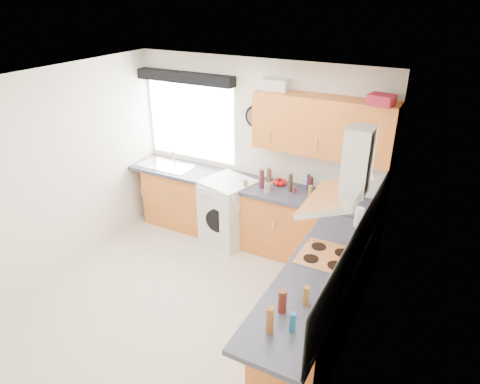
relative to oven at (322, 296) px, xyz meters
The scene contains 40 objects.
ground_plane 1.59m from the oven, 168.69° to the right, with size 3.60×3.60×0.00m, color beige.
ceiling 2.58m from the oven, 168.69° to the right, with size 3.60×3.60×0.02m, color white.
wall_back 2.28m from the oven, 135.00° to the left, with size 3.60×0.02×2.50m, color silver.
wall_front 2.71m from the oven, 125.54° to the right, with size 3.60×0.02×2.50m, color silver.
wall_left 3.41m from the oven, behind, with size 0.02×3.60×2.50m, color silver.
wall_right 0.93m from the oven, 45.00° to the right, with size 0.02×3.60×2.50m, color silver.
window 3.16m from the oven, 149.70° to the left, with size 1.40×0.02×1.10m, color silver.
window_blind 3.40m from the oven, 151.23° to the left, with size 1.50×0.18×0.14m, color black.
splashback 0.81m from the oven, ahead, with size 0.01×3.00×0.54m, color white.
base_cab_back 2.01m from the oven, 142.90° to the left, with size 3.00×0.58×0.86m, color #B15A20.
base_cab_corner 1.20m from the oven, 90.00° to the left, with size 0.60×0.60×0.86m, color #B15A20.
base_cab_right 0.15m from the oven, 86.19° to the right, with size 0.58×2.10×0.86m, color #B15A20.
worktop_back 1.98m from the oven, 141.34° to the left, with size 3.60×0.62×0.05m, color #2C2D36.
worktop_right 0.55m from the oven, 90.00° to the right, with size 0.62×2.42×0.05m, color #2C2D36.
sink 3.12m from the oven, 157.02° to the left, with size 0.84×0.46×0.10m, color silver, non-canonical shape.
oven is the anchor object (origin of this frame).
hob_plate 0.49m from the oven, 90.00° to the left, with size 0.52×0.52×0.01m, color silver.
extractor_hood 1.35m from the oven, ahead, with size 0.52×0.78×0.66m, color silver, non-canonical shape.
upper_cabinets 1.99m from the oven, 112.54° to the left, with size 1.70×0.35×0.70m, color #B15A20.
washing_machine 2.05m from the oven, 147.50° to the left, with size 0.63×0.61×0.92m, color silver.
wall_clock 2.48m from the oven, 135.76° to the left, with size 0.31×0.31×0.04m, color black.
casserole 2.57m from the oven, 130.66° to the left, with size 0.33×0.24×0.14m, color silver.
storage_box 2.16m from the oven, 85.31° to the left, with size 0.26×0.21×0.12m, color maroon.
utensil_pot 1.62m from the oven, 136.48° to the left, with size 0.10×0.10×0.14m, color slate.
kitchen_roll 0.96m from the oven, 80.91° to the left, with size 0.10×0.10×0.22m, color silver.
tomato_cluster 1.80m from the oven, 128.48° to the left, with size 0.16×0.16×0.07m, color red, non-canonical shape.
jar_0 1.88m from the oven, 143.49° to the left, with size 0.06×0.06×0.10m, color olive.
jar_1 1.47m from the oven, 106.46° to the left, with size 0.08×0.08×0.15m, color maroon.
jar_2 1.53m from the oven, 124.04° to the left, with size 0.04×0.04×0.09m, color maroon.
jar_3 1.95m from the oven, 131.87° to the left, with size 0.06×0.06×0.17m, color #411718.
jar_4 1.80m from the oven, 137.47° to the left, with size 0.07×0.07×0.25m, color #511C23.
jar_5 1.41m from the oven, 116.79° to the left, with size 0.05×0.05×0.17m, color olive.
jar_6 1.55m from the oven, 116.07° to the left, with size 0.07×0.07×0.22m, color #361317.
jar_7 1.61m from the oven, 125.74° to the left, with size 0.06×0.06×0.24m, color #32261C.
jar_8 1.66m from the oven, 116.52° to the left, with size 0.04×0.04×0.21m, color navy.
jar_9 1.79m from the oven, 129.06° to the left, with size 0.05×0.05×0.10m, color #521511.
bottle_0 1.10m from the oven, 95.33° to the right, with size 0.07×0.07×0.21m, color #511B11.
bottle_1 1.33m from the oven, 93.91° to the right, with size 0.06×0.06×0.23m, color brown.
bottle_2 1.23m from the oven, 86.33° to the right, with size 0.05×0.05×0.17m, color navy.
bottle_3 0.95m from the oven, 85.75° to the right, with size 0.06×0.06×0.18m, color brown.
Camera 1 is at (2.38, -3.18, 3.30)m, focal length 32.00 mm.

